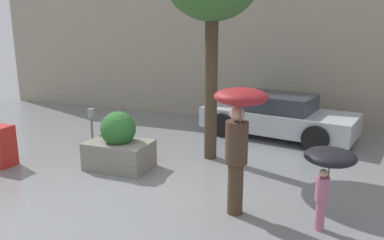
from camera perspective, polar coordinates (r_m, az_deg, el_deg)
name	(u,v)px	position (r m, az deg, el deg)	size (l,w,h in m)	color
ground_plane	(125,190)	(7.24, -10.24, -10.40)	(40.00, 40.00, 0.00)	slate
building_facade	(226,27)	(12.61, 5.15, 13.90)	(18.00, 0.30, 6.00)	#9E937F
planter_box	(119,145)	(8.17, -11.07, -3.83)	(1.35, 0.90, 1.25)	gray
person_adult	(239,127)	(5.74, 7.11, -1.01)	(0.80, 0.80, 2.09)	#473323
person_child	(329,163)	(5.78, 20.12, -6.21)	(0.74, 0.74, 1.26)	#B76684
parked_car_near	(278,117)	(10.70, 12.95, 0.52)	(4.38, 2.52, 1.19)	#B7BCC1
parking_meter	(92,122)	(8.92, -15.06, -0.33)	(0.14, 0.14, 1.17)	#595B60
newspaper_box	(1,146)	(9.18, -27.12, -3.56)	(0.50, 0.44, 0.90)	#B2231E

